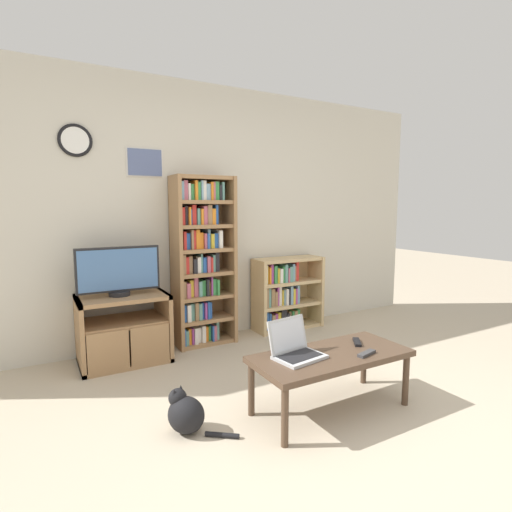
{
  "coord_description": "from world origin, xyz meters",
  "views": [
    {
      "loc": [
        -1.48,
        -1.5,
        1.37
      ],
      "look_at": [
        0.09,
        1.29,
        0.98
      ],
      "focal_mm": 28.0,
      "sensor_mm": 36.0,
      "label": 1
    }
  ],
  "objects_px": {
    "bookshelf_tall": "(200,260)",
    "remote_far_from_laptop": "(367,353)",
    "tv_stand": "(124,328)",
    "coffee_table": "(331,359)",
    "laptop": "(295,348)",
    "remote_near_laptop": "(357,342)",
    "cat": "(185,413)",
    "bookshelf_short": "(282,294)",
    "television": "(119,271)"
  },
  "relations": [
    {
      "from": "cat",
      "to": "coffee_table",
      "type": "bearing_deg",
      "value": -44.22
    },
    {
      "from": "tv_stand",
      "to": "laptop",
      "type": "xyz_separation_m",
      "value": [
        0.8,
        -1.49,
        0.15
      ]
    },
    {
      "from": "laptop",
      "to": "remote_near_laptop",
      "type": "bearing_deg",
      "value": -9.96
    },
    {
      "from": "bookshelf_tall",
      "to": "laptop",
      "type": "relative_size",
      "value": 4.81
    },
    {
      "from": "tv_stand",
      "to": "bookshelf_short",
      "type": "xyz_separation_m",
      "value": [
        1.76,
        0.14,
        0.09
      ]
    },
    {
      "from": "remote_near_laptop",
      "to": "tv_stand",
      "type": "bearing_deg",
      "value": -12.54
    },
    {
      "from": "bookshelf_short",
      "to": "remote_far_from_laptop",
      "type": "distance_m",
      "value": 1.92
    },
    {
      "from": "remote_far_from_laptop",
      "to": "bookshelf_short",
      "type": "bearing_deg",
      "value": 149.51
    },
    {
      "from": "television",
      "to": "laptop",
      "type": "bearing_deg",
      "value": -60.96
    },
    {
      "from": "remote_far_from_laptop",
      "to": "remote_near_laptop",
      "type": "bearing_deg",
      "value": 138.2
    },
    {
      "from": "television",
      "to": "remote_near_laptop",
      "type": "bearing_deg",
      "value": -47.71
    },
    {
      "from": "cat",
      "to": "bookshelf_short",
      "type": "bearing_deg",
      "value": 10.6
    },
    {
      "from": "television",
      "to": "bookshelf_short",
      "type": "relative_size",
      "value": 0.86
    },
    {
      "from": "tv_stand",
      "to": "television",
      "type": "bearing_deg",
      "value": -166.97
    },
    {
      "from": "bookshelf_tall",
      "to": "remote_far_from_laptop",
      "type": "bearing_deg",
      "value": -76.3
    },
    {
      "from": "tv_stand",
      "to": "remote_far_from_laptop",
      "type": "bearing_deg",
      "value": -54.11
    },
    {
      "from": "remote_near_laptop",
      "to": "cat",
      "type": "bearing_deg",
      "value": 28.3
    },
    {
      "from": "bookshelf_tall",
      "to": "bookshelf_short",
      "type": "distance_m",
      "value": 1.08
    },
    {
      "from": "television",
      "to": "remote_far_from_laptop",
      "type": "xyz_separation_m",
      "value": [
        1.26,
        -1.69,
        -0.41
      ]
    },
    {
      "from": "tv_stand",
      "to": "coffee_table",
      "type": "xyz_separation_m",
      "value": [
        1.05,
        -1.56,
        0.05
      ]
    },
    {
      "from": "tv_stand",
      "to": "remote_far_from_laptop",
      "type": "distance_m",
      "value": 2.1
    },
    {
      "from": "tv_stand",
      "to": "cat",
      "type": "bearing_deg",
      "value": -85.94
    },
    {
      "from": "tv_stand",
      "to": "coffee_table",
      "type": "bearing_deg",
      "value": -56.16
    },
    {
      "from": "coffee_table",
      "to": "tv_stand",
      "type": "bearing_deg",
      "value": 123.84
    },
    {
      "from": "remote_near_laptop",
      "to": "cat",
      "type": "relative_size",
      "value": 0.38
    },
    {
      "from": "television",
      "to": "remote_far_from_laptop",
      "type": "distance_m",
      "value": 2.15
    },
    {
      "from": "tv_stand",
      "to": "laptop",
      "type": "relative_size",
      "value": 2.18
    },
    {
      "from": "tv_stand",
      "to": "television",
      "type": "relative_size",
      "value": 1.09
    },
    {
      "from": "cat",
      "to": "remote_near_laptop",
      "type": "bearing_deg",
      "value": -38.49
    },
    {
      "from": "bookshelf_short",
      "to": "remote_near_laptop",
      "type": "relative_size",
      "value": 5.19
    },
    {
      "from": "remote_far_from_laptop",
      "to": "cat",
      "type": "bearing_deg",
      "value": -122.1
    },
    {
      "from": "tv_stand",
      "to": "remote_far_from_laptop",
      "type": "height_order",
      "value": "tv_stand"
    },
    {
      "from": "television",
      "to": "remote_near_laptop",
      "type": "distance_m",
      "value": 2.06
    },
    {
      "from": "remote_near_laptop",
      "to": "coffee_table",
      "type": "bearing_deg",
      "value": 47.7
    },
    {
      "from": "laptop",
      "to": "cat",
      "type": "distance_m",
      "value": 0.8
    },
    {
      "from": "bookshelf_tall",
      "to": "cat",
      "type": "relative_size",
      "value": 4.11
    },
    {
      "from": "laptop",
      "to": "remote_far_from_laptop",
      "type": "xyz_separation_m",
      "value": [
        0.43,
        -0.21,
        -0.05
      ]
    },
    {
      "from": "laptop",
      "to": "television",
      "type": "bearing_deg",
      "value": 110.28
    },
    {
      "from": "television",
      "to": "laptop",
      "type": "distance_m",
      "value": 1.73
    },
    {
      "from": "coffee_table",
      "to": "remote_near_laptop",
      "type": "xyz_separation_m",
      "value": [
        0.29,
        0.06,
        0.05
      ]
    },
    {
      "from": "bookshelf_short",
      "to": "remote_near_laptop",
      "type": "height_order",
      "value": "bookshelf_short"
    },
    {
      "from": "bookshelf_short",
      "to": "laptop",
      "type": "distance_m",
      "value": 1.9
    },
    {
      "from": "coffee_table",
      "to": "cat",
      "type": "bearing_deg",
      "value": 166.75
    },
    {
      "from": "laptop",
      "to": "tv_stand",
      "type": "bearing_deg",
      "value": 109.42
    },
    {
      "from": "bookshelf_tall",
      "to": "laptop",
      "type": "xyz_separation_m",
      "value": [
        0.02,
        -1.63,
        -0.39
      ]
    },
    {
      "from": "remote_near_laptop",
      "to": "cat",
      "type": "xyz_separation_m",
      "value": [
        -1.24,
        0.16,
        -0.29
      ]
    },
    {
      "from": "remote_near_laptop",
      "to": "remote_far_from_laptop",
      "type": "height_order",
      "value": "same"
    },
    {
      "from": "tv_stand",
      "to": "bookshelf_short",
      "type": "distance_m",
      "value": 1.77
    },
    {
      "from": "laptop",
      "to": "remote_near_laptop",
      "type": "height_order",
      "value": "laptop"
    },
    {
      "from": "television",
      "to": "bookshelf_tall",
      "type": "relative_size",
      "value": 0.42
    }
  ]
}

